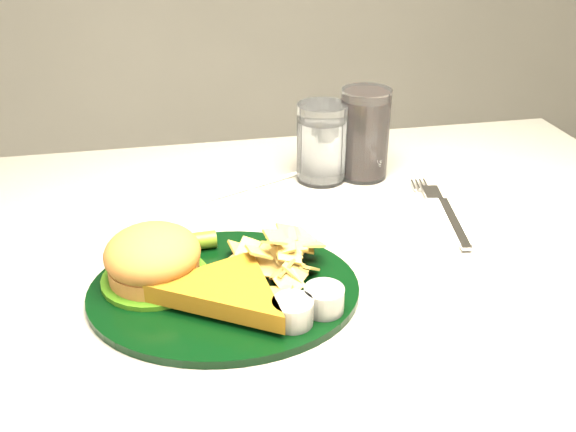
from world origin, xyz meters
name	(u,v)px	position (x,y,z in m)	size (l,w,h in m)	color
dinner_plate	(223,268)	(-0.07, -0.07, 0.78)	(0.31, 0.25, 0.07)	black
water_glass	(322,143)	(0.11, 0.21, 0.81)	(0.08, 0.08, 0.12)	silver
cola_glass	(364,134)	(0.18, 0.21, 0.82)	(0.08, 0.08, 0.14)	black
fork_napkin	(451,219)	(0.25, 0.04, 0.76)	(0.14, 0.18, 0.01)	white
wrapped_straw	(258,185)	(0.01, 0.20, 0.75)	(0.19, 0.06, 0.01)	white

